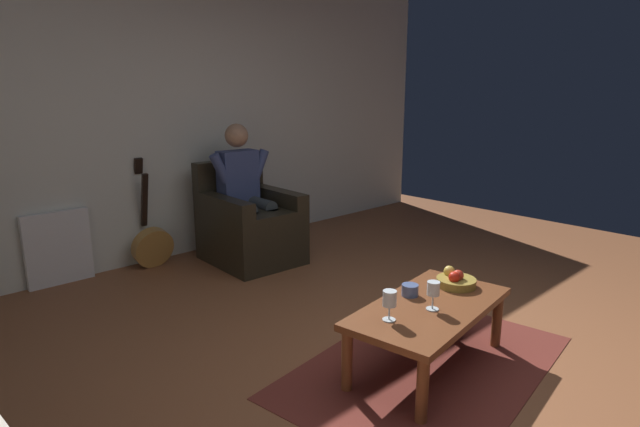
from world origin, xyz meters
TOP-DOWN VIEW (x-y plane):
  - ground_plane at (0.00, 0.00)m, footprint 7.55×7.55m
  - wall_back at (0.00, -3.06)m, footprint 6.69×0.06m
  - rug at (0.13, -0.14)m, footprint 1.91×1.37m
  - armchair at (-0.26, -2.41)m, footprint 0.75×0.88m
  - person_seated at (-0.26, -2.46)m, footprint 0.63×0.56m
  - coffee_table at (0.13, -0.14)m, footprint 1.14×0.68m
  - guitar at (0.48, -2.86)m, footprint 0.36×0.28m
  - radiator at (1.22, -2.99)m, footprint 0.51×0.06m
  - wine_glass_near at (0.45, -0.17)m, footprint 0.07×0.07m
  - wine_glass_far at (0.17, -0.09)m, footprint 0.07×0.07m
  - fruit_bowl at (-0.22, -0.20)m, footprint 0.24×0.24m
  - candle_jar at (0.10, -0.29)m, footprint 0.10×0.10m

SIDE VIEW (x-z plane):
  - ground_plane at x=0.00m, z-range 0.00..0.00m
  - rug at x=0.13m, z-range 0.00..0.01m
  - guitar at x=0.48m, z-range -0.27..0.71m
  - radiator at x=1.22m, z-range 0.00..0.61m
  - armchair at x=-0.26m, z-range -0.13..0.78m
  - coffee_table at x=0.13m, z-range 0.14..0.52m
  - candle_jar at x=0.10m, z-range 0.38..0.45m
  - fruit_bowl at x=-0.22m, z-range 0.37..0.47m
  - wine_glass_far at x=0.17m, z-range 0.41..0.58m
  - wine_glass_near at x=0.45m, z-range 0.41..0.58m
  - person_seated at x=-0.26m, z-range 0.05..1.31m
  - wall_back at x=0.00m, z-range 0.00..2.75m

